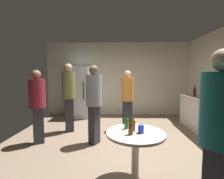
{
  "coord_description": "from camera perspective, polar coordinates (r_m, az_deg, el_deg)",
  "views": [
    {
      "loc": [
        -0.04,
        -3.55,
        1.51
      ],
      "look_at": [
        -0.16,
        0.76,
        1.12
      ],
      "focal_mm": 26.29,
      "sensor_mm": 36.0,
      "label": 1
    }
  ],
  "objects": [
    {
      "name": "ground_plane",
      "position": [
        3.88,
        2.23,
        -18.6
      ],
      "size": [
        5.2,
        5.2,
        0.1
      ],
      "primitive_type": "cube",
      "color": "#7A6651"
    },
    {
      "name": "wall_back",
      "position": [
        6.18,
        2.01,
        3.65
      ],
      "size": [
        5.32,
        0.06,
        2.7
      ],
      "primitive_type": "cube",
      "color": "beige",
      "rests_on": "ground_plane"
    },
    {
      "name": "refrigerator",
      "position": [
        5.93,
        -11.17,
        -0.87
      ],
      "size": [
        0.7,
        0.68,
        1.8
      ],
      "color": "silver",
      "rests_on": "ground_plane"
    },
    {
      "name": "kitchen_counter",
      "position": [
        4.89,
        30.27,
        -8.1
      ],
      "size": [
        0.64,
        2.11,
        0.9
      ],
      "color": "beige",
      "rests_on": "ground_plane"
    },
    {
      "name": "kettle",
      "position": [
        4.3,
        33.57,
        -2.94
      ],
      "size": [
        0.24,
        0.17,
        0.18
      ],
      "color": "#B2B2B7",
      "rests_on": "kitchen_counter"
    },
    {
      "name": "wine_bottle_on_counter",
      "position": [
        5.28,
        26.78,
        -0.77
      ],
      "size": [
        0.08,
        0.08,
        0.31
      ],
      "color": "#3F141E",
      "rests_on": "kitchen_counter"
    },
    {
      "name": "foreground_table",
      "position": [
        2.36,
        8.16,
        -16.88
      ],
      "size": [
        0.8,
        0.8,
        0.73
      ],
      "color": "beige",
      "rests_on": "ground_plane"
    },
    {
      "name": "beer_bottle_amber",
      "position": [
        2.34,
        7.38,
        -12.18
      ],
      "size": [
        0.06,
        0.06,
        0.23
      ],
      "color": "#8C5919",
      "rests_on": "foreground_table"
    },
    {
      "name": "beer_bottle_brown",
      "position": [
        2.2,
        6.54,
        -13.27
      ],
      "size": [
        0.06,
        0.06,
        0.23
      ],
      "color": "#593314",
      "rests_on": "foreground_table"
    },
    {
      "name": "beer_bottle_green",
      "position": [
        2.42,
        5.02,
        -11.52
      ],
      "size": [
        0.06,
        0.06,
        0.23
      ],
      "color": "#26662D",
      "rests_on": "foreground_table"
    },
    {
      "name": "plastic_cup_blue",
      "position": [
        2.29,
        10.04,
        -13.37
      ],
      "size": [
        0.08,
        0.08,
        0.11
      ],
      "primitive_type": "cylinder",
      "color": "blue",
      "rests_on": "foreground_table"
    },
    {
      "name": "person_in_maroon_shirt",
      "position": [
        3.92,
        -24.51,
        -3.69
      ],
      "size": [
        0.46,
        0.46,
        1.61
      ],
      "rotation": [
        0.0,
        0.0,
        -1.1
      ],
      "color": "#2D2D38",
      "rests_on": "ground_plane"
    },
    {
      "name": "person_in_gray_shirt",
      "position": [
        3.57,
        -6.28,
        -3.05
      ],
      "size": [
        0.46,
        0.46,
        1.71
      ],
      "rotation": [
        0.0,
        0.0,
        -0.5
      ],
      "color": "#2D2D38",
      "rests_on": "ground_plane"
    },
    {
      "name": "person_in_orange_shirt",
      "position": [
        4.52,
        5.41,
        -2.03
      ],
      "size": [
        0.45,
        0.45,
        1.63
      ],
      "rotation": [
        0.0,
        0.0,
        -1.16
      ],
      "color": "#2D2D38",
      "rests_on": "ground_plane"
    },
    {
      "name": "person_in_teal_shirt",
      "position": [
        1.82,
        33.23,
        -11.28
      ],
      "size": [
        0.48,
        0.48,
        1.74
      ],
      "rotation": [
        0.0,
        0.0,
        2.25
      ],
      "color": "#2D2D38",
      "rests_on": "ground_plane"
    },
    {
      "name": "person_in_olive_shirt",
      "position": [
        4.46,
        -14.74,
        -0.84
      ],
      "size": [
        0.42,
        0.42,
        1.8
      ],
      "rotation": [
        0.0,
        0.0,
        -1.29
      ],
      "color": "#2D2D38",
      "rests_on": "ground_plane"
    }
  ]
}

